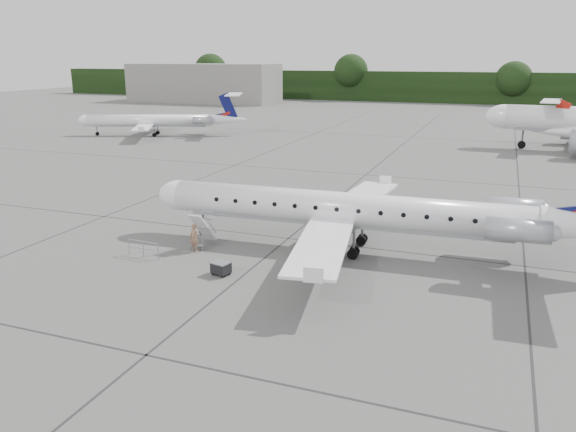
% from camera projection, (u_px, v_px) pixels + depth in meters
% --- Properties ---
extents(ground, '(320.00, 320.00, 0.00)m').
position_uv_depth(ground, '(360.00, 293.00, 28.87)').
color(ground, '#595957').
rests_on(ground, ground).
extents(treeline, '(260.00, 4.00, 8.00)m').
position_uv_depth(treeline, '(481.00, 88.00, 144.67)').
color(treeline, black).
rests_on(treeline, ground).
extents(terminal_building, '(40.00, 14.00, 10.00)m').
position_uv_depth(terminal_building, '(204.00, 83.00, 150.34)').
color(terminal_building, slate).
rests_on(terminal_building, ground).
extents(main_regional_jet, '(29.63, 21.97, 7.37)m').
position_uv_depth(main_regional_jet, '(343.00, 193.00, 34.49)').
color(main_regional_jet, white).
rests_on(main_regional_jet, ground).
extents(airstair, '(0.95, 2.16, 2.31)m').
position_uv_depth(airstair, '(203.00, 229.00, 35.81)').
color(airstair, white).
rests_on(airstair, ground).
extents(passenger, '(0.72, 0.53, 1.82)m').
position_uv_depth(passenger, '(194.00, 238.00, 34.77)').
color(passenger, '#88624A').
rests_on(passenger, ground).
extents(safety_railing, '(2.20, 0.22, 1.00)m').
position_uv_depth(safety_railing, '(143.00, 249.00, 33.95)').
color(safety_railing, gray).
rests_on(safety_railing, ground).
extents(baggage_cart, '(1.10, 0.97, 0.82)m').
position_uv_depth(baggage_cart, '(221.00, 268.00, 31.21)').
color(baggage_cart, black).
rests_on(baggage_cart, ground).
extents(bg_regional_left, '(29.20, 25.28, 6.42)m').
position_uv_depth(bg_regional_left, '(149.00, 115.00, 86.05)').
color(bg_regional_left, white).
rests_on(bg_regional_left, ground).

